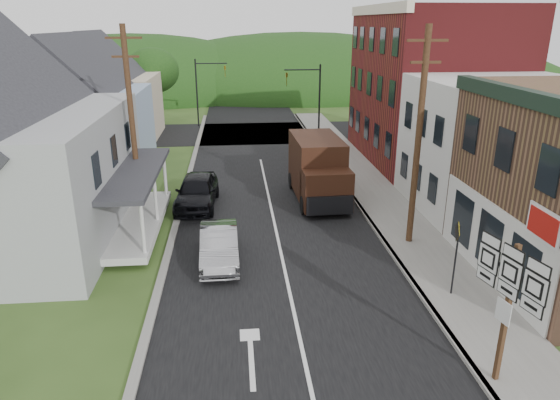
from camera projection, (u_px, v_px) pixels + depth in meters
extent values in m
plane|color=#2D4719|center=(289.00, 290.00, 17.83)|extent=(120.00, 120.00, 0.00)
cube|color=black|center=(269.00, 198.00, 27.21)|extent=(9.00, 90.00, 0.02)
cube|color=black|center=(255.00, 133.00, 43.14)|extent=(60.00, 9.00, 0.02)
cube|color=slate|center=(385.00, 206.00, 25.83)|extent=(2.80, 55.00, 0.15)
cube|color=slate|center=(360.00, 207.00, 25.71)|extent=(0.20, 55.00, 0.15)
cube|color=slate|center=(179.00, 213.00, 24.90)|extent=(0.30, 55.00, 0.12)
cube|color=silver|center=(499.00, 146.00, 24.76)|extent=(8.00, 7.00, 6.50)
cube|color=maroon|center=(430.00, 87.00, 33.08)|extent=(8.00, 12.00, 10.00)
cube|color=#90A3C5|center=(90.00, 130.00, 31.96)|extent=(7.00, 8.00, 5.00)
cube|color=#C0AF95|center=(113.00, 108.00, 40.35)|extent=(7.00, 8.00, 5.00)
cylinder|color=#472D19|center=(418.00, 142.00, 20.09)|extent=(0.26, 0.26, 9.00)
cube|color=#472D19|center=(428.00, 40.00, 18.78)|extent=(1.60, 0.10, 0.10)
cube|color=#472D19|center=(426.00, 62.00, 19.05)|extent=(1.20, 0.10, 0.10)
cylinder|color=#472D19|center=(132.00, 126.00, 23.24)|extent=(0.26, 0.26, 9.00)
cube|color=#472D19|center=(123.00, 38.00, 21.93)|extent=(1.60, 0.10, 0.10)
cube|color=#472D19|center=(125.00, 57.00, 22.20)|extent=(1.20, 0.10, 0.10)
cylinder|color=black|center=(319.00, 104.00, 39.29)|extent=(0.14, 0.14, 6.00)
cylinder|color=black|center=(302.00, 70.00, 38.30)|extent=(2.80, 0.10, 0.10)
imported|color=olive|center=(287.00, 79.00, 38.43)|extent=(0.16, 0.20, 1.00)
cylinder|color=black|center=(197.00, 93.00, 44.98)|extent=(0.14, 0.14, 6.00)
cylinder|color=black|center=(211.00, 63.00, 44.23)|extent=(2.80, 0.10, 0.10)
imported|color=olive|center=(225.00, 71.00, 44.57)|extent=(0.16, 0.20, 1.00)
cylinder|color=#382616|center=(155.00, 103.00, 46.38)|extent=(0.36, 0.36, 3.92)
ellipsoid|color=#143610|center=(152.00, 70.00, 45.39)|extent=(4.80, 4.80, 4.08)
ellipsoid|color=#143610|center=(245.00, 91.00, 69.40)|extent=(90.00, 30.00, 16.00)
imported|color=#9E9EA2|center=(219.00, 246.00, 19.74)|extent=(1.58, 4.24, 1.39)
imported|color=black|center=(197.00, 191.00, 25.65)|extent=(2.29, 5.04, 1.68)
cube|color=black|center=(316.00, 165.00, 26.84)|extent=(2.51, 4.62, 3.00)
cube|color=black|center=(326.00, 189.00, 24.50)|extent=(2.43, 1.72, 1.97)
cube|color=black|center=(326.00, 172.00, 24.42)|extent=(2.21, 1.30, 0.05)
cube|color=black|center=(330.00, 205.00, 23.86)|extent=(2.28, 0.22, 0.93)
cylinder|color=black|center=(304.00, 205.00, 24.75)|extent=(0.32, 0.94, 0.93)
cylinder|color=black|center=(347.00, 204.00, 25.00)|extent=(0.32, 0.94, 0.93)
cylinder|color=black|center=(292.00, 181.00, 28.62)|extent=(0.32, 0.94, 0.93)
cylinder|color=black|center=(329.00, 179.00, 28.87)|extent=(0.32, 0.94, 0.93)
cube|color=#472D19|center=(506.00, 315.00, 12.55)|extent=(0.15, 0.15, 3.89)
cube|color=black|center=(512.00, 272.00, 12.12)|extent=(0.53, 2.18, 0.09)
cube|color=silver|center=(539.00, 268.00, 11.24)|extent=(0.16, 0.60, 0.24)
cube|color=silver|center=(535.00, 287.00, 11.41)|extent=(0.17, 0.66, 0.61)
cube|color=silver|center=(531.00, 306.00, 11.58)|extent=(0.16, 0.60, 0.31)
cube|color=silver|center=(513.00, 253.00, 11.94)|extent=(0.16, 0.60, 0.24)
cube|color=silver|center=(510.00, 272.00, 12.10)|extent=(0.17, 0.66, 0.61)
cube|color=silver|center=(507.00, 290.00, 12.27)|extent=(0.16, 0.60, 0.31)
cube|color=silver|center=(491.00, 241.00, 12.63)|extent=(0.16, 0.60, 0.24)
cube|color=silver|center=(488.00, 258.00, 12.80)|extent=(0.17, 0.66, 0.61)
cube|color=silver|center=(485.00, 276.00, 12.97)|extent=(0.16, 0.60, 0.31)
cube|color=silver|center=(503.00, 312.00, 12.48)|extent=(0.13, 0.49, 0.61)
cylinder|color=black|center=(455.00, 260.00, 16.92)|extent=(0.08, 0.08, 2.55)
cube|color=black|center=(457.00, 231.00, 16.56)|extent=(0.19, 0.73, 0.75)
cube|color=yellow|center=(458.00, 231.00, 16.56)|extent=(0.19, 0.66, 0.68)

